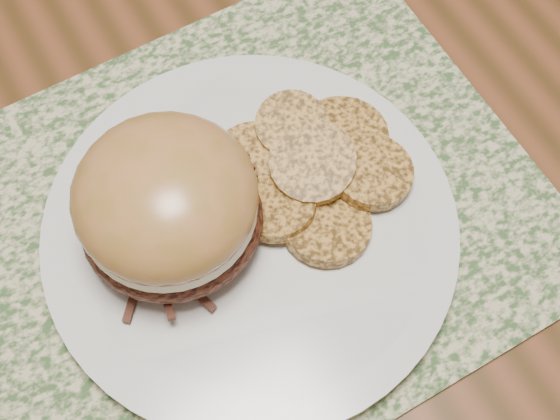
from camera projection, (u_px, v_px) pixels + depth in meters
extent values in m
plane|color=brown|center=(321.00, 364.00, 1.25)|extent=(3.50, 3.50, 0.00)
cube|color=brown|center=(367.00, 131.00, 0.59)|extent=(1.50, 0.90, 0.04)
cube|color=#38572C|center=(211.00, 236.00, 0.53)|extent=(0.45, 0.33, 0.00)
cylinder|color=silver|center=(251.00, 232.00, 0.52)|extent=(0.26, 0.26, 0.02)
ellipsoid|color=black|center=(172.00, 220.00, 0.49)|extent=(0.14, 0.14, 0.05)
cylinder|color=#EEE3C3|center=(167.00, 204.00, 0.47)|extent=(0.14, 0.14, 0.01)
ellipsoid|color=#A36835|center=(165.00, 196.00, 0.46)|extent=(0.14, 0.14, 0.06)
cylinder|color=#C18739|center=(254.00, 160.00, 0.53)|extent=(0.08, 0.08, 0.01)
cylinder|color=#C18739|center=(291.00, 125.00, 0.53)|extent=(0.07, 0.07, 0.02)
cylinder|color=#C18739|center=(341.00, 138.00, 0.54)|extent=(0.08, 0.08, 0.01)
cylinder|color=#C18739|center=(276.00, 206.00, 0.51)|extent=(0.07, 0.07, 0.02)
cylinder|color=#C18739|center=(313.00, 162.00, 0.51)|extent=(0.08, 0.08, 0.02)
cylinder|color=#C18739|center=(372.00, 172.00, 0.52)|extent=(0.07, 0.06, 0.02)
cylinder|color=#C18739|center=(326.00, 225.00, 0.51)|extent=(0.08, 0.08, 0.02)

